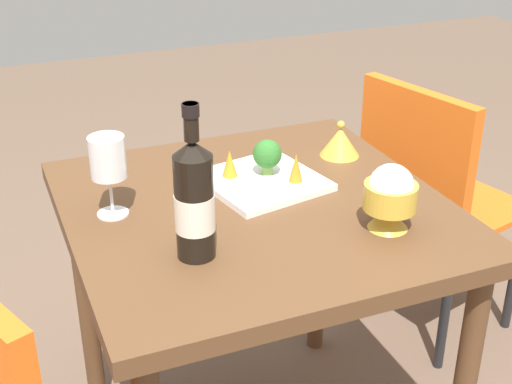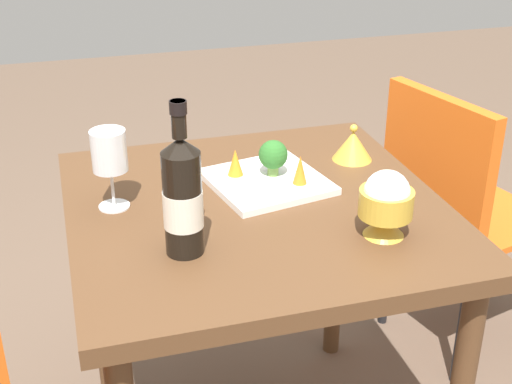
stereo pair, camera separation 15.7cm
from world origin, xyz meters
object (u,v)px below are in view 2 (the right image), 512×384
object	(u,v)px
rice_bowl_lid	(353,145)
broccoli_floret	(273,155)
wine_glass	(109,153)
wine_bottle	(183,196)
carrot_garnish_left	(235,162)
carrot_garnish_right	(300,170)
chair_near_window	(451,197)
rice_bowl	(386,202)
serving_plate	(267,182)

from	to	relation	value
rice_bowl_lid	broccoli_floret	bearing A→B (deg)	-163.66
wine_glass	rice_bowl_lid	size ratio (longest dim) A/B	1.79
wine_bottle	wine_glass	bearing A→B (deg)	116.39
carrot_garnish_left	carrot_garnish_right	world-z (taller)	carrot_garnish_right
broccoli_floret	carrot_garnish_left	distance (m)	0.09
rice_bowl_lid	chair_near_window	bearing A→B (deg)	17.51
chair_near_window	carrot_garnish_left	bearing A→B (deg)	-91.27
wine_bottle	chair_near_window	bearing A→B (deg)	27.18
rice_bowl	rice_bowl_lid	world-z (taller)	rice_bowl
carrot_garnish_left	broccoli_floret	bearing A→B (deg)	-16.44
chair_near_window	rice_bowl_lid	distance (m)	0.47
wine_bottle	wine_glass	distance (m)	0.26
rice_bowl	serving_plate	world-z (taller)	rice_bowl
carrot_garnish_right	rice_bowl_lid	bearing A→B (deg)	34.73
rice_bowl_lid	carrot_garnish_left	bearing A→B (deg)	-172.32
wine_glass	carrot_garnish_right	size ratio (longest dim) A/B	2.64
wine_bottle	rice_bowl_lid	xyz separation A→B (m)	(0.49, 0.33, -0.08)
chair_near_window	serving_plate	size ratio (longest dim) A/B	2.89
wine_bottle	wine_glass	xyz separation A→B (m)	(-0.11, 0.23, 0.01)
rice_bowl	wine_bottle	bearing A→B (deg)	173.33
wine_bottle	rice_bowl_lid	size ratio (longest dim) A/B	3.10
chair_near_window	serving_plate	xyz separation A→B (m)	(-0.63, -0.20, 0.22)
serving_plate	carrot_garnish_left	distance (m)	0.09
chair_near_window	rice_bowl_lid	xyz separation A→B (m)	(-0.38, -0.12, 0.25)
wine_bottle	carrot_garnish_right	bearing A→B (deg)	33.02
wine_bottle	serving_plate	world-z (taller)	wine_bottle
carrot_garnish_right	wine_bottle	bearing A→B (deg)	-146.98
chair_near_window	wine_bottle	xyz separation A→B (m)	(-0.87, -0.44, 0.34)
wine_glass	rice_bowl	bearing A→B (deg)	-28.17
rice_bowl	broccoli_floret	size ratio (longest dim) A/B	1.65
chair_near_window	carrot_garnish_right	xyz separation A→B (m)	(-0.56, -0.25, 0.27)
wine_glass	rice_bowl_lid	bearing A→B (deg)	9.17
serving_plate	carrot_garnish_right	distance (m)	0.09
rice_bowl_lid	wine_glass	bearing A→B (deg)	-170.83
rice_bowl_lid	carrot_garnish_right	size ratio (longest dim) A/B	1.47
chair_near_window	carrot_garnish_left	size ratio (longest dim) A/B	13.33
serving_plate	chair_near_window	bearing A→B (deg)	17.83
chair_near_window	serving_plate	distance (m)	0.69
wine_bottle	rice_bowl	world-z (taller)	wine_bottle
wine_glass	serving_plate	bearing A→B (deg)	2.42
broccoli_floret	wine_glass	bearing A→B (deg)	-175.40
carrot_garnish_right	chair_near_window	bearing A→B (deg)	23.71
carrot_garnish_left	carrot_garnish_right	bearing A→B (deg)	-33.18
rice_bowl_lid	carrot_garnish_left	xyz separation A→B (m)	(-0.31, -0.04, 0.01)
wine_glass	broccoli_floret	xyz separation A→B (m)	(0.37, 0.03, -0.06)
chair_near_window	wine_bottle	size ratio (longest dim) A/B	2.74
rice_bowl_lid	serving_plate	size ratio (longest dim) A/B	0.34
chair_near_window	carrot_garnish_left	world-z (taller)	chair_near_window
wine_bottle	rice_bowl_lid	distance (m)	0.59
rice_bowl_lid	broccoli_floret	distance (m)	0.24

